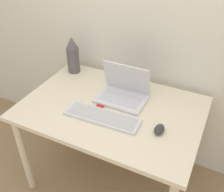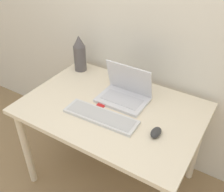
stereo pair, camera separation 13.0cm
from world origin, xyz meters
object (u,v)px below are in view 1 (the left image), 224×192
vase (73,55)px  mp3_player (100,106)px  laptop (123,92)px  mouse (159,129)px  keyboard (102,117)px

vase → mp3_player: bearing=-38.1°
vase → mp3_player: (0.40, -0.31, -0.13)m
laptop → mp3_player: size_ratio=6.43×
mp3_player → mouse: bearing=-8.5°
laptop → mp3_player: 0.18m
mouse → vase: 0.90m
vase → mp3_player: 0.52m
laptop → mouse: laptop is taller
mouse → mp3_player: size_ratio=1.85×
laptop → mp3_player: bearing=-121.8°
mp3_player → vase: bearing=141.9°
keyboard → mp3_player: (-0.06, 0.10, -0.01)m
keyboard → vase: 0.63m
mouse → mp3_player: (-0.41, 0.06, -0.01)m
keyboard → mp3_player: keyboard is taller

